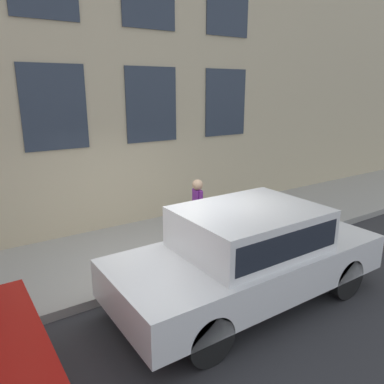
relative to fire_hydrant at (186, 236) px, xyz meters
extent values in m
plane|color=#2D2D30|center=(-0.53, 0.57, -0.57)|extent=(80.00, 80.00, 0.00)
cube|color=#9E9B93|center=(0.88, 0.57, -0.49)|extent=(2.81, 60.00, 0.15)
cube|color=#C6B793|center=(2.44, 0.57, 3.30)|extent=(0.30, 40.00, 7.72)
cube|color=#2D3847|center=(2.27, -2.72, 2.37)|extent=(0.03, 1.29, 1.70)
cube|color=#2D3847|center=(2.27, -0.53, 2.37)|extent=(0.03, 1.29, 1.70)
cube|color=#2D3847|center=(2.27, 1.66, 2.37)|extent=(0.03, 1.29, 1.70)
cylinder|color=gray|center=(0.00, 0.00, -0.39)|extent=(0.32, 0.32, 0.04)
cylinder|color=gray|center=(0.00, 0.00, -0.07)|extent=(0.24, 0.24, 0.68)
sphere|color=slate|center=(0.00, 0.00, 0.27)|extent=(0.25, 0.25, 0.25)
cylinder|color=black|center=(0.00, 0.00, 0.34)|extent=(0.08, 0.08, 0.10)
cylinder|color=gray|center=(0.00, -0.17, 0.01)|extent=(0.09, 0.10, 0.09)
cylinder|color=gray|center=(0.00, 0.17, 0.01)|extent=(0.09, 0.10, 0.09)
cylinder|color=#232328|center=(0.33, -0.54, -0.08)|extent=(0.10, 0.10, 0.66)
cylinder|color=#232328|center=(0.47, -0.54, -0.08)|extent=(0.10, 0.10, 0.66)
cube|color=#72288C|center=(0.40, -0.54, 0.50)|extent=(0.18, 0.12, 0.50)
cylinder|color=#72288C|center=(0.27, -0.54, 0.51)|extent=(0.08, 0.08, 0.47)
cylinder|color=#72288C|center=(0.53, -0.54, 0.51)|extent=(0.08, 0.08, 0.47)
sphere|color=tan|center=(0.40, -0.54, 0.86)|extent=(0.22, 0.22, 0.22)
cylinder|color=black|center=(-2.46, 1.27, -0.23)|extent=(0.24, 0.67, 0.67)
cylinder|color=black|center=(-0.82, 1.27, -0.23)|extent=(0.24, 0.67, 0.67)
cylinder|color=black|center=(-2.46, -1.48, -0.23)|extent=(0.24, 0.67, 0.67)
cylinder|color=black|center=(-0.82, -1.48, -0.23)|extent=(0.24, 0.67, 0.67)
cube|color=white|center=(-1.64, -0.10, 0.06)|extent=(1.87, 4.43, 0.58)
cube|color=white|center=(-1.64, -0.10, 0.67)|extent=(1.65, 2.13, 0.63)
cube|color=#1E232D|center=(-1.64, -0.10, 0.67)|extent=(1.66, 1.96, 0.41)
camera|label=1|loc=(-5.63, 3.63, 2.76)|focal=35.00mm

